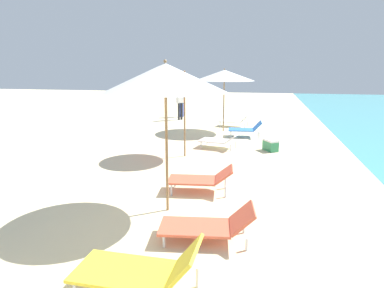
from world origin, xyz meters
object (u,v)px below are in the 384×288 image
object	(u,v)px
lounger_second_shoreside	(141,269)
lounger_farthest_shoreside	(235,121)
lounger_fourth_shoreside	(220,140)
lounger_third_shoreside	(202,178)
umbrella_fourth	(184,81)
lounger_third_inland	(209,225)
cooler_box	(270,145)
lounger_farthest_inland	(246,129)
person_walking_near	(180,99)
person_walking_mid	(181,100)
umbrella_third	(165,78)
umbrella_farthest	(224,75)

from	to	relation	value
lounger_second_shoreside	lounger_farthest_shoreside	xyz separation A→B (m)	(-0.08, 11.89, -0.05)
lounger_fourth_shoreside	lounger_third_shoreside	bearing A→B (deg)	102.95
lounger_second_shoreside	umbrella_fourth	xyz separation A→B (m)	(-1.06, 6.30, 1.91)
lounger_third_inland	cooler_box	bearing A→B (deg)	-107.49
lounger_third_shoreside	lounger_farthest_inland	bearing A→B (deg)	-102.31
person_walking_near	person_walking_mid	distance (m)	1.08
lounger_third_shoreside	lounger_third_inland	world-z (taller)	lounger_third_shoreside
umbrella_third	lounger_fourth_shoreside	distance (m)	5.62
lounger_fourth_shoreside	umbrella_fourth	bearing A→B (deg)	65.03
lounger_third_shoreside	lounger_fourth_shoreside	size ratio (longest dim) A/B	1.06
lounger_third_shoreside	lounger_farthest_inland	distance (m)	6.27
lounger_third_inland	lounger_farthest_shoreside	world-z (taller)	lounger_farthest_shoreside
umbrella_fourth	person_walking_mid	xyz separation A→B (m)	(-2.27, 8.21, -1.31)
lounger_third_shoreside	person_walking_near	world-z (taller)	person_walking_near
umbrella_third	cooler_box	distance (m)	5.98
umbrella_farthest	lounger_fourth_shoreside	bearing A→B (deg)	-84.64
lounger_third_inland	umbrella_farthest	world-z (taller)	umbrella_farthest
lounger_fourth_shoreside	umbrella_farthest	world-z (taller)	umbrella_farthest
umbrella_third	lounger_third_inland	world-z (taller)	umbrella_third
umbrella_third	person_walking_near	size ratio (longest dim) A/B	1.54
umbrella_third	lounger_farthest_inland	xyz separation A→B (m)	(0.97, 7.31, -2.13)
lounger_third_inland	umbrella_fourth	distance (m)	5.49
umbrella_fourth	lounger_fourth_shoreside	bearing A→B (deg)	54.81
lounger_farthest_inland	lounger_farthest_shoreside	bearing A→B (deg)	-79.13
umbrella_farthest	umbrella_fourth	bearing A→B (deg)	-97.65
lounger_third_shoreside	umbrella_farthest	world-z (taller)	umbrella_farthest
lounger_third_inland	cooler_box	distance (m)	6.21
umbrella_farthest	cooler_box	size ratio (longest dim) A/B	4.26
lounger_farthest_shoreside	person_walking_mid	distance (m)	4.22
umbrella_farthest	lounger_farthest_shoreside	size ratio (longest dim) A/B	1.79
lounger_second_shoreside	person_walking_near	size ratio (longest dim) A/B	0.82
umbrella_farthest	person_walking_mid	world-z (taller)	umbrella_farthest
lounger_third_shoreside	lounger_fourth_shoreside	xyz separation A→B (m)	(-0.20, 4.12, -0.02)
umbrella_fourth	person_walking_mid	distance (m)	8.61
person_walking_mid	lounger_fourth_shoreside	bearing A→B (deg)	-167.80
lounger_farthest_shoreside	lounger_fourth_shoreside	bearing A→B (deg)	99.79
lounger_third_shoreside	person_walking_near	distance (m)	10.53
lounger_farthest_shoreside	person_walking_near	distance (m)	3.50
umbrella_third	lounger_third_inland	size ratio (longest dim) A/B	1.81
lounger_second_shoreside	lounger_fourth_shoreside	world-z (taller)	lounger_second_shoreside
umbrella_farthest	person_walking_mid	distance (m)	4.94
lounger_third_shoreside	lounger_farthest_inland	size ratio (longest dim) A/B	1.09
lounger_third_inland	umbrella_fourth	size ratio (longest dim) A/B	0.60
lounger_third_inland	person_walking_near	distance (m)	12.58
lounger_third_shoreside	person_walking_near	bearing A→B (deg)	-80.10
person_walking_mid	umbrella_third	bearing A→B (deg)	-178.73
umbrella_third	umbrella_fourth	world-z (taller)	umbrella_third
lounger_third_inland	person_walking_mid	bearing A→B (deg)	-82.15
person_walking_near	umbrella_third	bearing A→B (deg)	-35.78
cooler_box	lounger_third_inland	bearing A→B (deg)	-98.86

